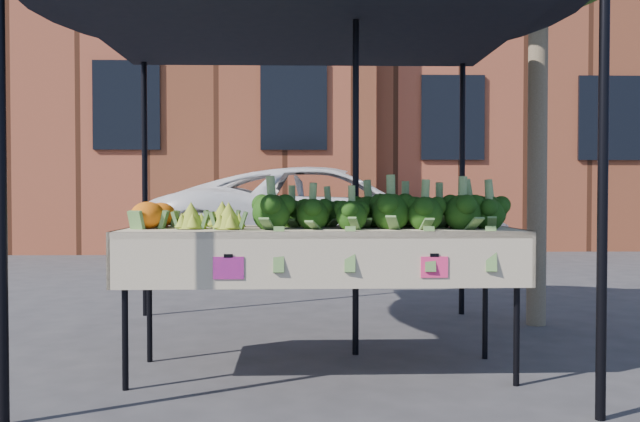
{
  "coord_description": "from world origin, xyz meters",
  "views": [
    {
      "loc": [
        -0.33,
        -4.2,
        1.11
      ],
      "look_at": [
        -0.22,
        0.13,
        1.0
      ],
      "focal_mm": 37.74,
      "sensor_mm": 36.0,
      "label": 1
    }
  ],
  "objects": [
    {
      "name": "cauliflower_pair",
      "position": [
        -1.26,
        -0.0,
        1.0
      ],
      "size": [
        0.24,
        0.44,
        0.19
      ],
      "primitive_type": "ellipsoid",
      "color": "orange",
      "rests_on": "table"
    },
    {
      "name": "table",
      "position": [
        -0.22,
        -0.07,
        0.45
      ],
      "size": [
        2.41,
        0.83,
        0.9
      ],
      "color": "#C1B795",
      "rests_on": "ground"
    },
    {
      "name": "broccoli_heap",
      "position": [
        0.17,
        -0.04,
        1.04
      ],
      "size": [
        1.61,
        0.58,
        0.28
      ],
      "primitive_type": "ellipsoid",
      "color": "black",
      "rests_on": "table"
    },
    {
      "name": "vehicle",
      "position": [
        0.12,
        6.49,
        2.75
      ],
      "size": [
        1.6,
        2.58,
        5.51
      ],
      "primitive_type": "imported",
      "rotation": [
        0.0,
        0.0,
        1.54
      ],
      "color": "white",
      "rests_on": "ground"
    },
    {
      "name": "romanesco_cluster",
      "position": [
        -0.89,
        -0.08,
        1.01
      ],
      "size": [
        0.44,
        0.48,
        0.21
      ],
      "primitive_type": "ellipsoid",
      "color": "#A7B632",
      "rests_on": "table"
    },
    {
      "name": "building_left",
      "position": [
        -5.0,
        12.0,
        4.5
      ],
      "size": [
        12.0,
        8.0,
        9.0
      ],
      "primitive_type": "cube",
      "color": "brown",
      "rests_on": "ground"
    },
    {
      "name": "canopy",
      "position": [
        -0.32,
        0.49,
        1.37
      ],
      "size": [
        3.16,
        3.16,
        2.74
      ],
      "primitive_type": null,
      "color": "black",
      "rests_on": "ground"
    },
    {
      "name": "street_tree",
      "position": [
        1.64,
        1.42,
        2.32
      ],
      "size": [
        2.36,
        2.36,
        4.65
      ],
      "primitive_type": null,
      "color": "#1E4C14",
      "rests_on": "ground"
    },
    {
      "name": "ground",
      "position": [
        0.0,
        0.0,
        0.0
      ],
      "size": [
        90.0,
        90.0,
        0.0
      ],
      "primitive_type": "plane",
      "color": "#2D2D30"
    },
    {
      "name": "building_right",
      "position": [
        7.0,
        12.5,
        4.25
      ],
      "size": [
        12.0,
        8.0,
        8.5
      ],
      "primitive_type": "cube",
      "color": "brown",
      "rests_on": "ground"
    }
  ]
}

